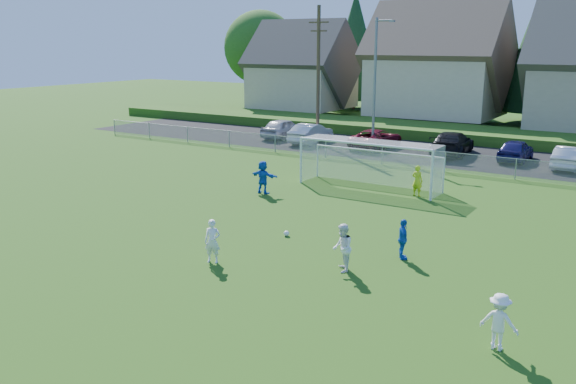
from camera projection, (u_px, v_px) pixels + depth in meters
name	position (u px, v px, depth m)	size (l,w,h in m)	color
ground	(149.00, 288.00, 18.90)	(160.00, 160.00, 0.00)	#193D0C
asphalt_lot	(442.00, 154.00, 41.40)	(60.00, 60.00, 0.00)	black
grass_embankment	(474.00, 135.00, 47.44)	(70.00, 6.00, 0.80)	#1E420F
soccer_ball	(286.00, 233.00, 23.90)	(0.22, 0.22, 0.22)	white
player_white_a	(212.00, 241.00, 20.91)	(0.56, 0.36, 1.52)	white
player_white_b	(342.00, 248.00, 20.08)	(0.79, 0.61, 1.62)	white
player_white_c	(499.00, 322.00, 14.96)	(0.95, 0.54, 1.47)	white
player_blue_a	(403.00, 239.00, 21.25)	(0.85, 0.35, 1.44)	blue
player_blue_b	(263.00, 177.00, 30.53)	(1.54, 0.49, 1.67)	blue
goalkeeper	(417.00, 181.00, 29.95)	(0.56, 0.37, 1.55)	#A5CA17
car_a	(283.00, 128.00, 48.27)	(1.84, 4.56, 1.56)	#A6A7AE
car_b	(311.00, 133.00, 45.77)	(1.57, 4.50, 1.48)	silver
car_c	(376.00, 139.00, 43.58)	(2.29, 4.98, 1.38)	maroon
car_d	(452.00, 143.00, 41.12)	(2.19, 5.38, 1.56)	black
car_e	(516.00, 150.00, 38.91)	(1.65, 4.10, 1.40)	#17164E
car_f	(569.00, 157.00, 36.56)	(1.44, 4.12, 1.36)	silver
soccer_goal	(371.00, 157.00, 31.64)	(7.42, 1.90, 2.50)	white
chainlink_fence	(413.00, 158.00, 36.75)	(52.06, 0.06, 1.20)	gray
streetlight	(375.00, 81.00, 41.34)	(1.38, 0.18, 9.00)	slate
utility_pole	(318.00, 74.00, 44.73)	(1.60, 0.26, 10.00)	#473321
houses_row	(530.00, 43.00, 50.86)	(53.90, 11.45, 13.27)	tan
tree_row	(533.00, 48.00, 56.58)	(65.98, 12.36, 13.80)	#382616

